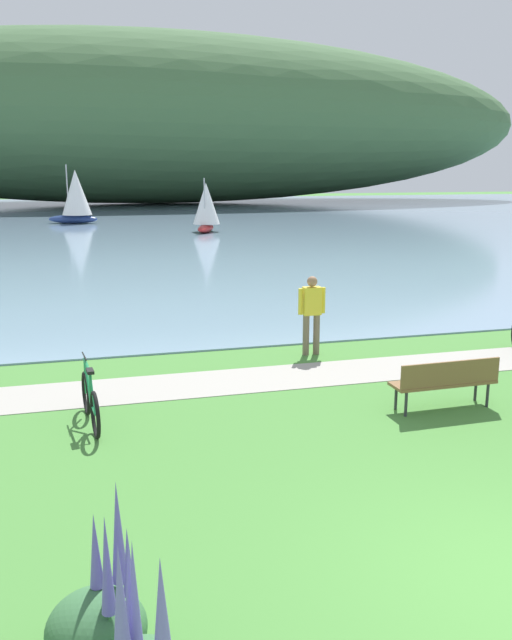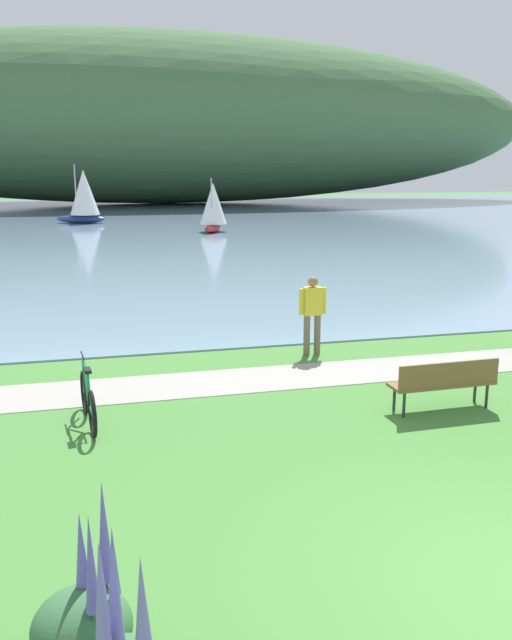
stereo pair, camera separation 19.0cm
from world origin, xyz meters
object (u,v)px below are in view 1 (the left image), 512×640
(bicycle_leaning_near_bench, at_px, (90,401))
(person_at_shoreline, at_px, (312,310))
(sailboat_mid_bay, at_px, (76,196))
(park_bench_near_camera, at_px, (446,380))
(sailboat_nearest_to_shore, at_px, (206,207))

(bicycle_leaning_near_bench, xyz_separation_m, person_at_shoreline, (4.69, 2.95, 0.58))
(person_at_shoreline, xyz_separation_m, sailboat_mid_bay, (-4.74, 37.41, 1.05))
(park_bench_near_camera, height_order, person_at_shoreline, person_at_shoreline)
(park_bench_near_camera, relative_size, bicycle_leaning_near_bench, 1.03)
(park_bench_near_camera, xyz_separation_m, bicycle_leaning_near_bench, (-5.69, 0.82, -0.12))
(bicycle_leaning_near_bench, relative_size, sailboat_nearest_to_shore, 0.53)
(sailboat_nearest_to_shore, bearing_deg, park_bench_near_camera, -93.82)
(bicycle_leaning_near_bench, bearing_deg, sailboat_nearest_to_shore, 75.94)
(bicycle_leaning_near_bench, bearing_deg, park_bench_near_camera, -8.18)
(person_at_shoreline, bearing_deg, bicycle_leaning_near_bench, -147.82)
(bicycle_leaning_near_bench, relative_size, sailboat_mid_bay, 0.42)
(bicycle_leaning_near_bench, distance_m, person_at_shoreline, 5.58)
(park_bench_near_camera, bearing_deg, sailboat_mid_bay, 97.93)
(park_bench_near_camera, height_order, bicycle_leaning_near_bench, bicycle_leaning_near_bench)
(bicycle_leaning_near_bench, bearing_deg, person_at_shoreline, 32.18)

